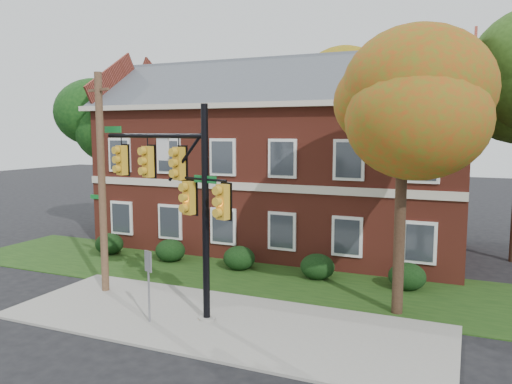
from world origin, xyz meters
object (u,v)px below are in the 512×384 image
at_px(hedge_far_right, 407,277).
at_px(tree_far_rear, 345,87).
at_px(hedge_center, 239,258).
at_px(tree_left_rear, 115,119).
at_px(apartment_building, 282,151).
at_px(tree_near_right, 411,108).
at_px(sign_post, 148,275).
at_px(traffic_signal, 178,186).
at_px(utility_pole, 102,183).
at_px(hedge_far_left, 109,244).
at_px(hedge_right, 317,267).
at_px(hedge_left, 170,251).

xyz_separation_m(hedge_far_right, tree_far_rear, (-5.66, 13.09, 8.32)).
xyz_separation_m(hedge_center, tree_left_rear, (-9.73, 4.14, 6.16)).
bearing_deg(hedge_center, apartment_building, 90.00).
distance_m(tree_near_right, tree_left_rear, 18.33).
bearing_deg(sign_post, traffic_signal, 95.64).
xyz_separation_m(tree_left_rear, traffic_signal, (10.16, -9.59, -2.47)).
bearing_deg(tree_near_right, hedge_center, 158.58).
height_order(apartment_building, utility_pole, apartment_building).
height_order(hedge_far_left, hedge_right, same).
relative_size(tree_far_rear, utility_pole, 1.43).
xyz_separation_m(apartment_building, traffic_signal, (0.43, -10.70, -0.78)).
bearing_deg(hedge_far_left, hedge_right, 0.00).
bearing_deg(hedge_far_left, tree_left_rear, 123.42).
relative_size(hedge_far_right, sign_post, 0.60).
distance_m(apartment_building, tree_far_rear, 8.84).
bearing_deg(apartment_building, tree_near_right, -48.23).
bearing_deg(utility_pole, traffic_signal, 6.61).
bearing_deg(hedge_left, hedge_center, 0.00).
distance_m(hedge_center, tree_near_right, 9.90).
relative_size(hedge_far_left, hedge_center, 1.00).
relative_size(hedge_right, hedge_far_right, 1.00).
height_order(hedge_right, tree_far_rear, tree_far_rear).
bearing_deg(hedge_far_right, tree_left_rear, 166.11).
height_order(hedge_right, hedge_far_right, same).
bearing_deg(hedge_far_right, tree_near_right, -85.48).
bearing_deg(hedge_far_left, hedge_left, 0.00).
distance_m(tree_far_rear, utility_pole, 18.99).
distance_m(hedge_far_left, hedge_center, 7.00).
height_order(apartment_building, hedge_right, apartment_building).
relative_size(hedge_center, tree_left_rear, 0.16).
bearing_deg(hedge_right, tree_near_right, -37.28).
xyz_separation_m(hedge_far_right, sign_post, (-6.94, -6.66, 1.06)).
distance_m(tree_near_right, tree_far_rear, 17.12).
height_order(hedge_far_left, hedge_left, same).
distance_m(hedge_left, traffic_signal, 7.66).
xyz_separation_m(hedge_center, sign_post, (0.06, -6.66, 1.06)).
bearing_deg(hedge_far_right, traffic_signal, -140.34).
relative_size(tree_left_rear, sign_post, 3.82).
relative_size(hedge_right, traffic_signal, 0.21).
bearing_deg(hedge_center, traffic_signal, -85.50).
xyz_separation_m(tree_far_rear, traffic_signal, (-0.91, -18.54, -4.63)).
bearing_deg(tree_near_right, sign_post, -151.88).
relative_size(hedge_far_right, tree_near_right, 0.16).
xyz_separation_m(hedge_far_left, traffic_signal, (7.43, -5.45, 3.68)).
relative_size(hedge_center, hedge_far_right, 1.00).
relative_size(apartment_building, sign_post, 8.08).
height_order(hedge_left, sign_post, sign_post).
distance_m(hedge_right, tree_left_rear, 15.17).
relative_size(hedge_center, utility_pole, 0.17).
xyz_separation_m(tree_far_rear, utility_pole, (-4.63, -17.79, -4.76)).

